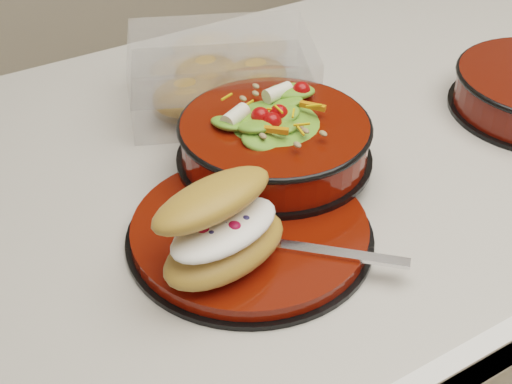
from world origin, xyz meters
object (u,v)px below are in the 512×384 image
salad_bowl (274,134)px  croissant (221,228)px  island_counter (349,340)px  dinner_plate (251,231)px  fork (310,249)px  pastry_box (221,77)px

salad_bowl → croissant: (-0.14, -0.12, 0.00)m
island_counter → dinner_plate: 0.55m
fork → pastry_box: size_ratio=0.50×
croissant → pastry_box: croissant is taller
island_counter → dinner_plate: (-0.27, -0.13, 0.46)m
salad_bowl → fork: salad_bowl is taller
salad_bowl → fork: size_ratio=1.60×
croissant → fork: size_ratio=1.06×
island_counter → fork: bearing=-141.6°
dinner_plate → croissant: size_ratio=1.72×
fork → island_counter: bearing=-7.0°
island_counter → salad_bowl: (-0.19, -0.04, 0.50)m
dinner_plate → salad_bowl: salad_bowl is taller
island_counter → fork: 0.56m
salad_bowl → pastry_box: salad_bowl is taller
island_counter → fork: size_ratio=8.79×
dinner_plate → pastry_box: pastry_box is taller
island_counter → pastry_box: size_ratio=4.37×
dinner_plate → pastry_box: bearing=66.6°
croissant → pastry_box: bearing=48.2°
dinner_plate → croissant: (-0.05, -0.03, 0.05)m
island_counter → salad_bowl: salad_bowl is taller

